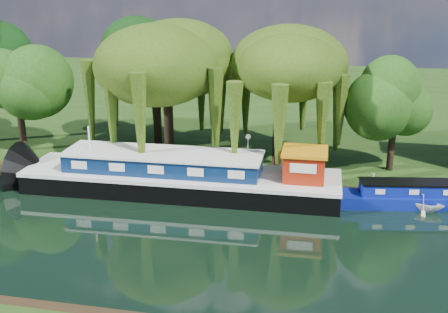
% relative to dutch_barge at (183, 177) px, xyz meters
% --- Properties ---
extents(ground, '(120.00, 120.00, 0.00)m').
position_rel_dutch_barge_xyz_m(ground, '(3.10, -6.40, -1.08)').
color(ground, black).
extents(far_bank, '(120.00, 52.00, 0.45)m').
position_rel_dutch_barge_xyz_m(far_bank, '(3.10, 27.60, -0.85)').
color(far_bank, '#17360E').
rests_on(far_bank, ground).
extents(dutch_barge, '(20.68, 5.08, 4.35)m').
position_rel_dutch_barge_xyz_m(dutch_barge, '(0.00, 0.00, 0.00)').
color(dutch_barge, black).
rests_on(dutch_barge, ground).
extents(narrowboat, '(11.71, 3.76, 1.68)m').
position_rel_dutch_barge_xyz_m(narrowboat, '(15.29, 0.83, -0.48)').
color(narrowboat, navy).
rests_on(narrowboat, ground).
extents(red_dinghy, '(3.17, 2.36, 0.63)m').
position_rel_dutch_barge_xyz_m(red_dinghy, '(-5.63, 0.20, -1.08)').
color(red_dinghy, maroon).
rests_on(red_dinghy, ground).
extents(white_cruiser, '(2.79, 2.58, 1.22)m').
position_rel_dutch_barge_xyz_m(white_cruiser, '(15.07, -0.02, -1.08)').
color(white_cruiser, silver).
rests_on(white_cruiser, ground).
extents(willow_left, '(8.08, 8.08, 9.68)m').
position_rel_dutch_barge_xyz_m(willow_left, '(-2.62, 5.60, 6.40)').
color(willow_left, black).
rests_on(willow_left, far_bank).
extents(willow_right, '(7.39, 7.39, 9.00)m').
position_rel_dutch_barge_xyz_m(willow_right, '(5.52, 5.41, 5.94)').
color(willow_right, black).
rests_on(willow_right, far_bank).
extents(tree_far_left, '(4.87, 4.87, 7.84)m').
position_rel_dutch_barge_xyz_m(tree_far_left, '(-14.41, 5.12, 4.74)').
color(tree_far_left, black).
rests_on(tree_far_left, far_bank).
extents(tree_far_mid, '(5.65, 5.65, 9.25)m').
position_rel_dutch_barge_xyz_m(tree_far_mid, '(-4.56, 8.79, 5.74)').
color(tree_far_mid, black).
rests_on(tree_far_mid, far_bank).
extents(tree_far_right, '(4.21, 4.21, 6.89)m').
position_rel_dutch_barge_xyz_m(tree_far_right, '(13.45, 5.97, 4.12)').
color(tree_far_right, black).
rests_on(tree_far_right, far_bank).
extents(lamppost, '(0.36, 0.36, 2.56)m').
position_rel_dutch_barge_xyz_m(lamppost, '(3.60, 4.10, 1.34)').
color(lamppost, silver).
rests_on(lamppost, far_bank).
extents(mooring_posts, '(19.16, 0.16, 1.00)m').
position_rel_dutch_barge_xyz_m(mooring_posts, '(2.60, 2.00, -0.13)').
color(mooring_posts, silver).
rests_on(mooring_posts, far_bank).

